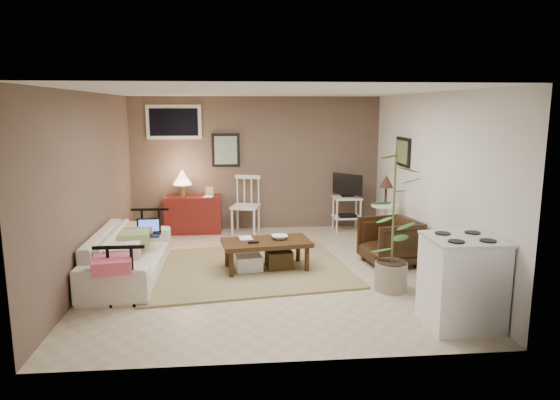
{
  "coord_description": "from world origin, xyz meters",
  "views": [
    {
      "loc": [
        -0.39,
        -6.52,
        2.2
      ],
      "look_at": [
        0.23,
        0.35,
        0.92
      ],
      "focal_mm": 32.0,
      "sensor_mm": 36.0,
      "label": 1
    }
  ],
  "objects": [
    {
      "name": "bowl",
      "position": [
        0.2,
        0.08,
        0.53
      ],
      "size": [
        0.23,
        0.08,
        0.22
      ],
      "primitive_type": "imported",
      "rotation": [
        0.0,
        0.0,
        0.12
      ],
      "color": "#3C2710",
      "rests_on": "coffee_table"
    },
    {
      "name": "floor",
      "position": [
        0.0,
        0.0,
        0.0
      ],
      "size": [
        5.0,
        5.0,
        0.0
      ],
      "primitive_type": "plane",
      "color": "#C1B293",
      "rests_on": "ground"
    },
    {
      "name": "laptop",
      "position": [
        -1.6,
        0.29,
        0.54
      ],
      "size": [
        0.33,
        0.24,
        0.22
      ],
      "color": "black",
      "rests_on": "sofa"
    },
    {
      "name": "art_right",
      "position": [
        2.23,
        1.05,
        1.52
      ],
      "size": [
        0.03,
        0.6,
        0.45
      ],
      "primitive_type": "cube",
      "color": "black"
    },
    {
      "name": "potted_plant",
      "position": [
        1.48,
        -0.86,
        0.93
      ],
      "size": [
        0.44,
        0.44,
        1.75
      ],
      "color": "gray",
      "rests_on": "floor"
    },
    {
      "name": "art_back",
      "position": [
        -0.55,
        2.48,
        1.45
      ],
      "size": [
        0.5,
        0.03,
        0.6
      ],
      "primitive_type": "cube",
      "color": "black"
    },
    {
      "name": "book_console",
      "position": [
        -0.94,
        2.13,
        0.76
      ],
      "size": [
        0.16,
        0.05,
        0.21
      ],
      "primitive_type": "imported",
      "rotation": [
        0.0,
        0.0,
        -0.18
      ],
      "color": "#3C2710",
      "rests_on": "red_console"
    },
    {
      "name": "coffee_table",
      "position": [
        0.01,
        0.02,
        0.25
      ],
      "size": [
        1.25,
        0.77,
        0.45
      ],
      "color": "#3C2710",
      "rests_on": "floor"
    },
    {
      "name": "sofa_pillows",
      "position": [
        -1.75,
        -0.32,
        0.51
      ],
      "size": [
        0.41,
        2.02,
        0.14
      ],
      "primitive_type": null,
      "color": "#F4DFCA",
      "rests_on": "sofa"
    },
    {
      "name": "tv_stand",
      "position": [
        1.61,
        2.15,
        0.55
      ],
      "size": [
        0.49,
        0.49,
        1.04
      ],
      "color": "silver",
      "rests_on": "floor"
    },
    {
      "name": "window",
      "position": [
        -1.45,
        2.48,
        1.95
      ],
      "size": [
        0.96,
        0.03,
        0.6
      ],
      "primitive_type": "cube",
      "color": "silver"
    },
    {
      "name": "side_table",
      "position": [
        1.95,
        0.96,
        0.73
      ],
      "size": [
        0.44,
        0.44,
        1.17
      ],
      "color": "silver",
      "rests_on": "floor"
    },
    {
      "name": "spindle_chair",
      "position": [
        -0.21,
        2.15,
        0.48
      ],
      "size": [
        0.56,
        0.56,
        1.01
      ],
      "color": "silver",
      "rests_on": "floor"
    },
    {
      "name": "sofa",
      "position": [
        -1.8,
        -0.08,
        0.42
      ],
      "size": [
        0.62,
        2.12,
        0.83
      ],
      "primitive_type": "imported",
      "rotation": [
        0.0,
        0.0,
        1.57
      ],
      "color": "#F1E1D0",
      "rests_on": "floor"
    },
    {
      "name": "stove",
      "position": [
        1.88,
        -1.9,
        0.47
      ],
      "size": [
        0.72,
        0.67,
        0.94
      ],
      "color": "white",
      "rests_on": "floor"
    },
    {
      "name": "red_console",
      "position": [
        -1.16,
        2.26,
        0.39
      ],
      "size": [
        0.99,
        0.44,
        1.14
      ],
      "color": "maroon",
      "rests_on": "floor"
    },
    {
      "name": "sofa_end_rails",
      "position": [
        -1.68,
        -0.08,
        0.36
      ],
      "size": [
        0.57,
        2.12,
        0.71
      ],
      "primitive_type": null,
      "color": "black",
      "rests_on": "floor"
    },
    {
      "name": "armchair",
      "position": [
        1.78,
        0.14,
        0.36
      ],
      "size": [
        0.79,
        0.82,
        0.73
      ],
      "primitive_type": "imported",
      "rotation": [
        0.0,
        0.0,
        -1.38
      ],
      "color": "black",
      "rests_on": "floor"
    },
    {
      "name": "rug",
      "position": [
        -0.29,
        0.09,
        0.01
      ],
      "size": [
        3.07,
        2.6,
        0.03
      ],
      "primitive_type": "cube",
      "rotation": [
        0.0,
        0.0,
        0.14
      ],
      "color": "#928255",
      "rests_on": "floor"
    },
    {
      "name": "book_table",
      "position": [
        -0.35,
        0.12,
        0.54
      ],
      "size": [
        0.18,
        0.04,
        0.24
      ],
      "primitive_type": "imported",
      "rotation": [
        0.0,
        0.0,
        0.13
      ],
      "color": "#3C2710",
      "rests_on": "coffee_table"
    }
  ]
}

